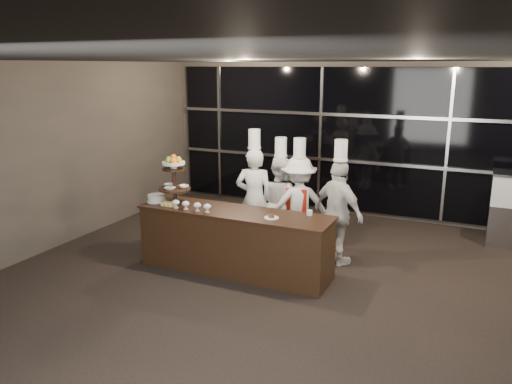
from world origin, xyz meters
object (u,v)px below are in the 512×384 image
at_px(display_stand, 174,176).
at_px(layer_cake, 156,198).
at_px(chef_c, 298,204).
at_px(chef_d, 338,212).
at_px(buffet_counter, 235,241).
at_px(chef_a, 254,198).
at_px(chef_b, 280,202).

xyz_separation_m(display_stand, layer_cake, (-0.31, -0.05, -0.37)).
height_order(display_stand, chef_c, chef_c).
height_order(display_stand, chef_d, chef_d).
relative_size(display_stand, chef_c, 0.40).
xyz_separation_m(buffet_counter, chef_c, (0.54, 1.17, 0.32)).
bearing_deg(chef_a, display_stand, -130.96).
relative_size(buffet_counter, chef_c, 1.54).
bearing_deg(chef_b, chef_d, -15.68).
height_order(chef_b, chef_d, chef_d).
xyz_separation_m(layer_cake, chef_d, (2.57, 0.96, -0.16)).
bearing_deg(buffet_counter, chef_b, 79.86).
distance_m(display_stand, chef_d, 2.50).
bearing_deg(buffet_counter, chef_c, 65.22).
bearing_deg(display_stand, chef_d, 21.88).
bearing_deg(buffet_counter, chef_a, 98.37).
bearing_deg(display_stand, chef_c, 37.27).
xyz_separation_m(chef_c, chef_d, (0.72, -0.26, 0.03)).
bearing_deg(layer_cake, chef_b, 39.52).
height_order(layer_cake, chef_a, chef_a).
bearing_deg(chef_d, chef_b, 164.32).
bearing_deg(chef_d, display_stand, -158.12).
height_order(chef_a, chef_d, chef_a).
relative_size(display_stand, chef_a, 0.38).
bearing_deg(chef_d, buffet_counter, -144.29).
xyz_separation_m(display_stand, chef_c, (1.54, 1.17, -0.55)).
bearing_deg(chef_b, display_stand, -135.26).
distance_m(buffet_counter, display_stand, 1.33).
height_order(buffet_counter, chef_b, chef_b).
xyz_separation_m(display_stand, chef_b, (1.22, 1.21, -0.56)).
height_order(buffet_counter, chef_a, chef_a).
distance_m(layer_cake, chef_b, 1.98).
bearing_deg(chef_c, buffet_counter, -114.78).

